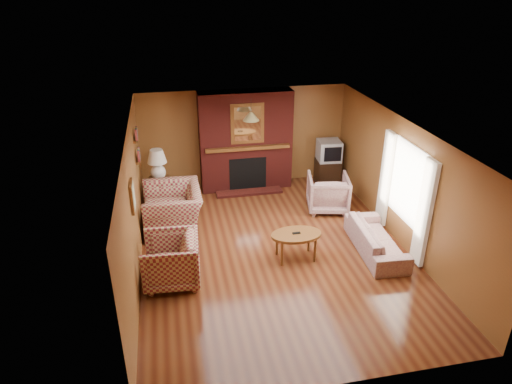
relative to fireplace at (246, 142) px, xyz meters
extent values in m
plane|color=#481E0F|center=(0.00, -2.98, -1.18)|extent=(6.50, 6.50, 0.00)
plane|color=silver|center=(0.00, -2.98, 1.22)|extent=(6.50, 6.50, 0.00)
plane|color=brown|center=(0.00, 0.27, 0.02)|extent=(6.50, 0.00, 6.50)
plane|color=brown|center=(0.00, -6.23, 0.02)|extent=(6.50, 0.00, 6.50)
plane|color=brown|center=(-2.50, -2.98, 0.02)|extent=(0.00, 6.50, 6.50)
plane|color=brown|center=(2.50, -2.98, 0.02)|extent=(0.00, 6.50, 6.50)
cube|color=#5A1713|center=(0.00, 0.02, 0.02)|extent=(2.20, 0.50, 2.40)
cube|color=black|center=(0.00, -0.21, -0.73)|extent=(0.90, 0.06, 0.80)
cube|color=#5A1713|center=(0.00, -0.38, -1.15)|extent=(1.60, 0.35, 0.06)
cube|color=brown|center=(0.00, -0.25, -0.06)|extent=(2.00, 0.18, 0.08)
cube|color=brown|center=(0.00, -0.22, 0.52)|extent=(0.78, 0.05, 0.95)
cube|color=white|center=(0.00, -0.25, 0.52)|extent=(0.62, 0.02, 0.80)
cube|color=silver|center=(2.44, -3.93, -0.13)|extent=(0.08, 0.35, 2.00)
cube|color=silver|center=(2.44, -2.43, -0.13)|extent=(0.08, 0.35, 2.00)
cube|color=white|center=(2.48, -3.18, 0.12)|extent=(0.03, 1.10, 1.50)
cube|color=brown|center=(-2.47, -1.08, 0.17)|extent=(0.06, 0.55, 0.04)
cube|color=brown|center=(-2.47, -1.08, 0.62)|extent=(0.06, 0.55, 0.04)
cube|color=brown|center=(-2.47, -3.28, 0.37)|extent=(0.04, 0.40, 0.50)
cube|color=white|center=(-2.44, -3.28, 0.37)|extent=(0.01, 0.32, 0.42)
cylinder|color=black|center=(0.00, -0.68, 1.04)|extent=(0.01, 0.01, 0.35)
cone|color=tan|center=(0.00, -0.68, 0.82)|extent=(0.36, 0.36, 0.18)
imported|color=maroon|center=(-1.85, -1.68, -0.75)|extent=(1.18, 1.34, 0.87)
imported|color=maroon|center=(-1.95, -3.57, -0.75)|extent=(1.01, 0.98, 0.86)
imported|color=#B6AD8D|center=(1.90, -3.37, -0.92)|extent=(0.81, 1.82, 0.52)
imported|color=#B6AD8D|center=(1.57, -1.55, -0.77)|extent=(1.04, 1.06, 0.81)
ellipsoid|color=brown|center=(0.33, -3.30, -0.68)|extent=(0.94, 0.58, 0.06)
cube|color=black|center=(0.33, -3.30, -0.64)|extent=(0.15, 0.05, 0.02)
cylinder|color=brown|center=(0.65, -3.12, -0.95)|extent=(0.05, 0.05, 0.47)
cylinder|color=brown|center=(0.02, -3.12, -0.95)|extent=(0.05, 0.05, 0.47)
cylinder|color=brown|center=(0.65, -3.49, -0.95)|extent=(0.05, 0.05, 0.47)
cylinder|color=brown|center=(0.02, -3.49, -0.95)|extent=(0.05, 0.05, 0.47)
cube|color=brown|center=(-2.10, -0.53, -0.87)|extent=(0.48, 0.48, 0.62)
sphere|color=white|center=(-2.10, -0.53, -0.39)|extent=(0.34, 0.34, 0.34)
cylinder|color=black|center=(-2.10, -0.53, -0.20)|extent=(0.03, 0.03, 0.11)
cone|color=white|center=(-2.10, -0.53, 0.00)|extent=(0.43, 0.43, 0.30)
cube|color=black|center=(2.05, -0.18, -0.87)|extent=(0.60, 0.55, 0.62)
cube|color=#A8ABB0|center=(2.05, -0.18, -0.31)|extent=(0.59, 0.57, 0.51)
cube|color=black|center=(2.05, -0.46, -0.31)|extent=(0.42, 0.06, 0.36)
camera|label=1|loc=(-1.82, -10.19, 3.63)|focal=32.00mm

